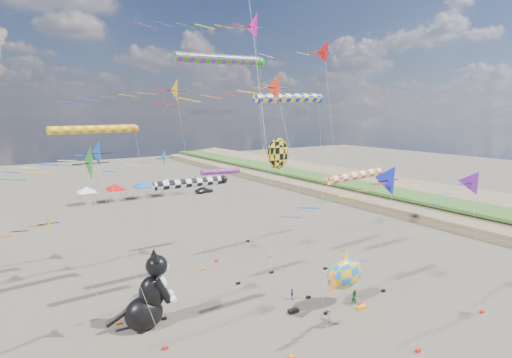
{
  "coord_description": "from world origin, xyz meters",
  "views": [
    {
      "loc": [
        -19.16,
        -14.78,
        16.37
      ],
      "look_at": [
        -1.51,
        12.0,
        10.98
      ],
      "focal_mm": 28.0,
      "sensor_mm": 36.0,
      "label": 1
    }
  ],
  "objects": [
    {
      "name": "delta_kite_3",
      "position": [
        -16.11,
        10.02,
        13.23
      ],
      "size": [
        13.22,
        2.27,
        14.68
      ],
      "color": "#1B871E",
      "rests_on": "ground"
    },
    {
      "name": "child_blue",
      "position": [
        1.68,
        11.05,
        0.5
      ],
      "size": [
        0.55,
        0.61,
        1.0
      ],
      "primitive_type": "imported",
      "rotation": [
        0.0,
        0.0,
        0.93
      ],
      "color": "#282A95",
      "rests_on": "ground"
    },
    {
      "name": "windsock_3",
      "position": [
        -10.83,
        24.87,
        14.71
      ],
      "size": [
        9.44,
        0.79,
        15.17
      ],
      "color": "orange",
      "rests_on": "ground"
    },
    {
      "name": "delta_kite_6",
      "position": [
        -14.29,
        13.93,
        13.32
      ],
      "size": [
        11.06,
        2.06,
        14.67
      ],
      "color": "blue",
      "rests_on": "ground"
    },
    {
      "name": "person_adult",
      "position": [
        1.16,
        5.84,
        0.76
      ],
      "size": [
        0.66,
        0.57,
        1.52
      ],
      "primitive_type": "imported",
      "rotation": [
        0.0,
        0.0,
        0.46
      ],
      "color": "gray",
      "rests_on": "ground"
    },
    {
      "name": "delta_kite_10",
      "position": [
        -3.34,
        7.45,
        17.67
      ],
      "size": [
        12.33,
        2.02,
        19.04
      ],
      "color": "#FF3517",
      "rests_on": "ground"
    },
    {
      "name": "kite_bag_0",
      "position": [
        5.48,
        6.42,
        0.15
      ],
      "size": [
        0.9,
        0.44,
        0.3
      ],
      "primitive_type": "cube",
      "color": "orange",
      "rests_on": "ground"
    },
    {
      "name": "delta_kite_1",
      "position": [
        10.76,
        17.41,
        22.48
      ],
      "size": [
        12.55,
        2.57,
        24.04
      ],
      "color": "red",
      "rests_on": "ground"
    },
    {
      "name": "delta_kite_9",
      "position": [
        8.89,
        0.52,
        10.97
      ],
      "size": [
        9.85,
        2.01,
        12.28
      ],
      "color": "#661F93",
      "rests_on": "ground"
    },
    {
      "name": "windsock_0",
      "position": [
        4.18,
        14.51,
        17.56
      ],
      "size": [
        9.01,
        0.85,
        18.06
      ],
      "color": "#132CC2",
      "rests_on": "ground"
    },
    {
      "name": "angelfish_kite",
      "position": [
        0.84,
        12.41,
        12.77
      ],
      "size": [
        3.74,
        3.02,
        14.2
      ],
      "color": "yellow",
      "rests_on": "ground"
    },
    {
      "name": "delta_kite_8",
      "position": [
        -5.34,
        22.77,
        11.49
      ],
      "size": [
        11.36,
        1.82,
        12.78
      ],
      "color": "#0E89D7",
      "rests_on": "ground"
    },
    {
      "name": "delta_kite_7",
      "position": [
        2.68,
        20.57,
        24.84
      ],
      "size": [
        14.18,
        2.86,
        26.54
      ],
      "color": "#FA0E9D",
      "rests_on": "ground"
    },
    {
      "name": "child_green",
      "position": [
        5.7,
        7.41,
        0.61
      ],
      "size": [
        0.73,
        0.66,
        1.23
      ],
      "primitive_type": "imported",
      "rotation": [
        0.0,
        0.0,
        -0.4
      ],
      "color": "#157021",
      "rests_on": "ground"
    },
    {
      "name": "windsock_1",
      "position": [
        3.36,
        26.66,
        9.33
      ],
      "size": [
        6.54,
        0.71,
        9.76
      ],
      "color": "#F01042",
      "rests_on": "ground"
    },
    {
      "name": "cat_inflatable",
      "position": [
        -10.34,
        13.75,
        3.01
      ],
      "size": [
        4.8,
        3.03,
        6.02
      ],
      "primitive_type": null,
      "rotation": [
        0.0,
        0.0,
        -0.19
      ],
      "color": "black",
      "rests_on": "ground"
    },
    {
      "name": "kite_bag_1",
      "position": [
        0.3,
        9.13,
        0.15
      ],
      "size": [
        0.9,
        0.44,
        0.3
      ],
      "primitive_type": "cube",
      "color": "black",
      "rests_on": "ground"
    },
    {
      "name": "tent_row",
      "position": [
        1.5,
        60.0,
        3.15
      ],
      "size": [
        19.2,
        4.2,
        3.8
      ],
      "color": "white",
      "rests_on": "ground"
    },
    {
      "name": "windsock_4",
      "position": [
        5.6,
        7.6,
        11.15
      ],
      "size": [
        7.55,
        0.71,
        11.58
      ],
      "color": "#EB5110",
      "rests_on": "ground"
    },
    {
      "name": "parked_car",
      "position": [
        16.08,
        58.0,
        0.64
      ],
      "size": [
        3.91,
        1.99,
        1.27
      ],
      "primitive_type": "imported",
      "rotation": [
        0.0,
        0.0,
        1.71
      ],
      "color": "#26262D",
      "rests_on": "ground"
    },
    {
      "name": "windsock_2",
      "position": [
        -4.96,
        16.39,
        10.33
      ],
      "size": [
        8.08,
        0.8,
        10.79
      ],
      "color": "black",
      "rests_on": "ground"
    },
    {
      "name": "delta_kite_2",
      "position": [
        -17.7,
        15.17,
        8.16
      ],
      "size": [
        10.02,
        1.55,
        9.37
      ],
      "color": "#FF970C",
      "rests_on": "ground"
    },
    {
      "name": "fish_inflatable",
      "position": [
        4.84,
        7.93,
        2.76
      ],
      "size": [
        5.35,
        2.83,
        4.79
      ],
      "color": "blue",
      "rests_on": "ground"
    },
    {
      "name": "delta_kite_0",
      "position": [
        -5.73,
        21.4,
        18.05
      ],
      "size": [
        11.96,
        2.3,
        19.52
      ],
      "color": "#FFA718",
      "rests_on": "ground"
    },
    {
      "name": "windsock_5",
      "position": [
        -1.73,
        16.73,
        20.81
      ],
      "size": [
        10.15,
        0.89,
        21.33
      ],
      "color": "#25901A",
      "rests_on": "ground"
    },
    {
      "name": "delta_kite_4",
      "position": [
        -1.26,
        0.08,
        12.23
      ],
      "size": [
        11.32,
        1.91,
        13.55
      ],
      "color": "#1A25D9",
      "rests_on": "ground"
    }
  ]
}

